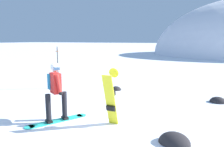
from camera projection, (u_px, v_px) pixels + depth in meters
name	position (u px, v px, depth m)	size (l,w,h in m)	color
ground_plane	(80.00, 121.00, 6.17)	(300.00, 300.00, 0.00)	white
snowboarder_main	(56.00, 90.00, 6.05)	(1.06, 1.63, 1.71)	#23B7A3
spare_snowboard	(111.00, 97.00, 5.71)	(0.28, 0.51, 1.60)	yellow
piste_marker_near	(58.00, 65.00, 10.13)	(0.20, 0.20, 2.07)	black
rock_dark	(174.00, 143.00, 4.86)	(0.72, 0.62, 0.51)	#282628
rock_mid	(116.00, 90.00, 10.02)	(0.50, 0.43, 0.35)	#282628
rock_small	(218.00, 102.00, 8.03)	(0.60, 0.51, 0.42)	#282628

